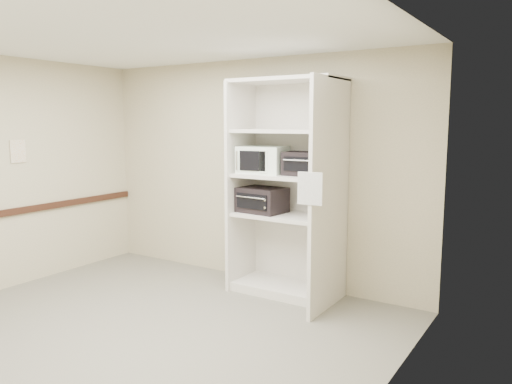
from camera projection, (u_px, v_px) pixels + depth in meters
The scene contains 10 objects.
floor at pixel (138, 333), 4.65m from camera, with size 4.50×4.00×0.01m, color #646156.
ceiling at pixel (128, 33), 4.27m from camera, with size 4.50×4.00×0.01m, color white.
wall_back at pixel (254, 171), 6.13m from camera, with size 4.50×0.02×2.70m, color tan.
wall_right at pixel (378, 214), 3.26m from camera, with size 0.02×4.00×2.70m, color tan.
shelving_unit at pixel (290, 196), 5.56m from camera, with size 1.24×0.92×2.42m.
microwave at pixel (263, 160), 5.66m from camera, with size 0.51×0.39×0.31m, color white.
toaster_oven_upper at pixel (306, 164), 5.43m from camera, with size 0.45×0.34×0.26m, color black.
toaster_oven_lower at pixel (262, 200), 5.72m from camera, with size 0.51×0.39×0.28m, color black.
paper_sign at pixel (310, 189), 4.71m from camera, with size 0.24×0.01×0.31m, color white.
wall_poster at pixel (18, 151), 5.88m from camera, with size 0.01×0.19×0.27m, color silver.
Camera 1 is at (3.30, -3.14, 1.94)m, focal length 35.00 mm.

